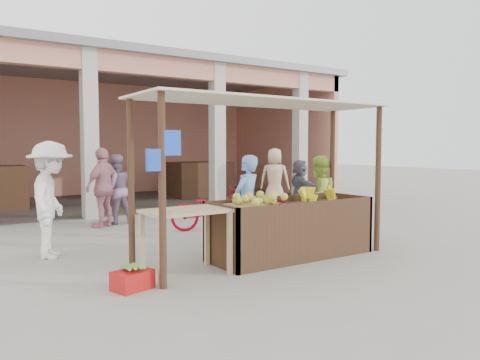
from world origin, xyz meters
TOP-DOWN VIEW (x-y plane):
  - ground at (0.00, 0.00)m, footprint 60.00×60.00m
  - market_building at (0.05, 8.93)m, footprint 14.40×6.40m
  - fruit_stall at (0.50, 0.00)m, footprint 2.60×0.95m
  - stall_awning at (-0.01, 0.06)m, footprint 4.09×1.35m
  - banana_heap at (1.06, -0.01)m, footprint 0.99×0.54m
  - melon_tray at (-0.13, -0.01)m, footprint 0.80×0.70m
  - berry_heap at (0.22, -0.05)m, footprint 0.48×0.39m
  - side_table at (-1.34, -0.05)m, footprint 1.10×0.75m
  - papaya_pile at (-1.34, -0.05)m, footprint 0.77×0.44m
  - red_crate at (-2.18, -0.29)m, footprint 0.52×0.43m
  - plantain_bundle at (-2.18, -0.29)m, footprint 0.35×0.25m
  - produce_sacks at (2.58, 5.34)m, footprint 0.88×0.82m
  - vendor_blue at (0.20, 0.78)m, footprint 0.76×0.67m
  - vendor_green at (1.79, 0.76)m, footprint 0.85×0.57m
  - motorcycle at (0.62, 2.69)m, footprint 1.15×1.85m
  - shopper_a at (-2.63, 1.97)m, footprint 1.03×1.38m
  - shopper_b at (-1.11, 4.29)m, footprint 1.20×1.03m
  - shopper_c at (3.75, 4.65)m, footprint 1.05×1.04m
  - shopper_d at (3.67, 3.49)m, footprint 0.91×1.45m
  - shopper_f at (-0.76, 4.57)m, footprint 0.85×0.53m

SIDE VIEW (x-z plane):
  - ground at x=0.00m, z-range 0.00..0.00m
  - red_crate at x=-2.18m, z-range 0.00..0.23m
  - plantain_bundle at x=-2.18m, z-range 0.23..0.30m
  - produce_sacks at x=2.58m, z-range 0.00..0.66m
  - fruit_stall at x=0.50m, z-range 0.00..0.80m
  - motorcycle at x=0.62m, z-range 0.00..0.91m
  - shopper_d at x=3.67m, z-range 0.00..1.46m
  - side_table at x=-1.34m, z-range 0.30..1.18m
  - vendor_green at x=1.79m, z-range 0.00..1.63m
  - vendor_blue at x=0.20m, z-range 0.00..1.68m
  - shopper_f at x=-0.76m, z-range 0.00..1.68m
  - berry_heap at x=0.22m, z-range 0.80..0.95m
  - banana_heap at x=1.06m, z-range 0.80..0.98m
  - melon_tray at x=-0.13m, z-range 0.79..1.00m
  - shopper_b at x=-1.11m, z-range 0.00..1.80m
  - shopper_c at x=3.75m, z-range 0.00..1.86m
  - shopper_a at x=-2.63m, z-range 0.00..1.94m
  - papaya_pile at x=-1.34m, z-range 0.88..1.10m
  - stall_awning at x=-0.01m, z-range 0.78..3.17m
  - market_building at x=0.05m, z-range 0.60..4.80m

